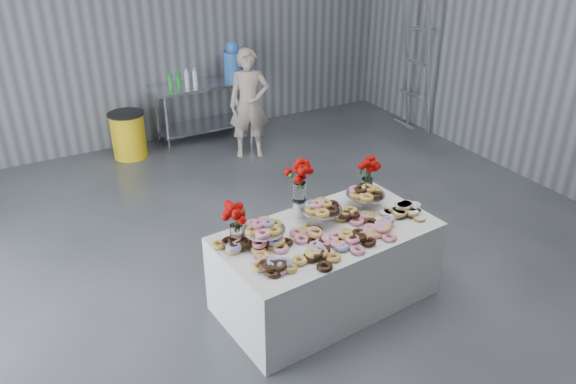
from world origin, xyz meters
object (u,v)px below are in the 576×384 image
object	(u,v)px
prep_table	(204,101)
trash_barrel	(128,135)
person	(249,104)
stepladder	(417,63)
display_table	(326,266)
water_jug	(233,62)

from	to	relation	value
prep_table	trash_barrel	distance (m)	1.20
person	trash_barrel	world-z (taller)	person
stepladder	display_table	bearing A→B (deg)	-139.54
prep_table	water_jug	world-z (taller)	water_jug
person	trash_barrel	bearing A→B (deg)	172.86
prep_table	person	size ratio (longest dim) A/B	0.98
water_jug	stepladder	size ratio (longest dim) A/B	0.26
person	stepladder	size ratio (longest dim) A/B	0.70
display_table	trash_barrel	size ratio (longest dim) A/B	2.93
prep_table	trash_barrel	bearing A→B (deg)	-178.30
water_jug	trash_barrel	distance (m)	1.85
trash_barrel	stepladder	distance (m)	4.37
display_table	stepladder	size ratio (longest dim) A/B	0.87
person	trash_barrel	distance (m)	1.77
water_jug	prep_table	bearing A→B (deg)	180.00
display_table	person	distance (m)	3.43
trash_barrel	stepladder	size ratio (longest dim) A/B	0.30
trash_barrel	prep_table	bearing A→B (deg)	1.70
prep_table	water_jug	distance (m)	0.73
display_table	prep_table	xyz separation A→B (m)	(0.46, 4.12, 0.24)
prep_table	water_jug	bearing A→B (deg)	-0.00
display_table	water_jug	bearing A→B (deg)	76.94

